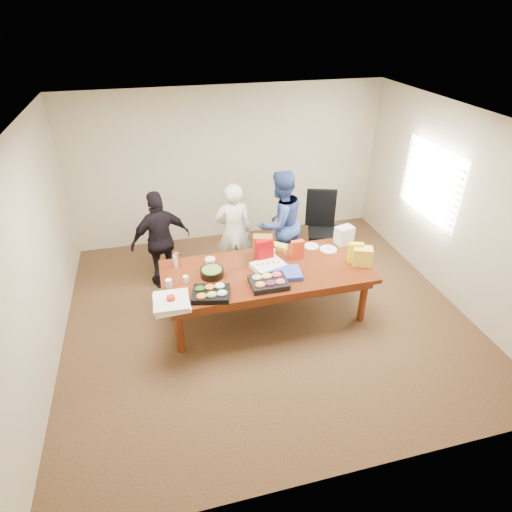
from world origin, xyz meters
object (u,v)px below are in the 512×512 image
object	(u,v)px
sheet_cake	(268,266)
salad_bowl	(212,273)
person_right	(280,223)
person_center	(234,232)
office_chair	(324,231)
conference_table	(266,292)

from	to	relation	value
sheet_cake	salad_bowl	bearing A→B (deg)	161.94
person_right	person_center	bearing A→B (deg)	-24.65
office_chair	sheet_cake	size ratio (longest dim) A/B	2.78
person_right	sheet_cake	bearing A→B (deg)	41.86
office_chair	sheet_cake	bearing A→B (deg)	-119.83
person_right	sheet_cake	world-z (taller)	person_right
conference_table	person_center	size ratio (longest dim) A/B	1.77
person_right	salad_bowl	size ratio (longest dim) A/B	5.49
office_chair	salad_bowl	distance (m)	2.34
sheet_cake	person_right	bearing A→B (deg)	47.35
conference_table	sheet_cake	xyz separation A→B (m)	(0.03, 0.03, 0.41)
conference_table	sheet_cake	world-z (taller)	sheet_cake
person_center	person_right	bearing A→B (deg)	-178.94
conference_table	person_right	size ratio (longest dim) A/B	1.64
person_right	sheet_cake	xyz separation A→B (m)	(-0.48, -1.04, -0.07)
conference_table	office_chair	distance (m)	1.75
office_chair	salad_bowl	size ratio (longest dim) A/B	3.75
person_center	sheet_cake	xyz separation A→B (m)	(0.26, -1.06, -0.00)
conference_table	sheet_cake	bearing A→B (deg)	46.44
salad_bowl	person_center	bearing A→B (deg)	64.25
conference_table	salad_bowl	world-z (taller)	salad_bowl
conference_table	office_chair	world-z (taller)	office_chair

